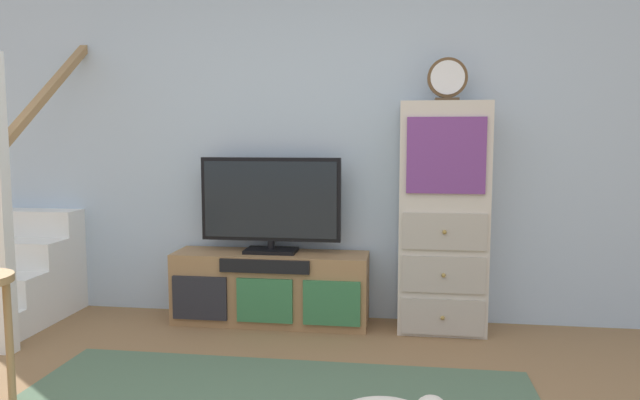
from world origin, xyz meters
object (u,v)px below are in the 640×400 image
object	(u,v)px
side_cabinet	(443,218)
desk_clock	(447,80)
television	(271,202)
media_console	(271,288)

from	to	relation	value
side_cabinet	desk_clock	world-z (taller)	desk_clock
television	desk_clock	size ratio (longest dim) A/B	3.50
television	side_cabinet	bearing A→B (deg)	-0.67
television	side_cabinet	distance (m)	1.18
television	side_cabinet	xyz separation A→B (m)	(1.18, -0.01, -0.09)
desk_clock	television	bearing A→B (deg)	178.61
media_console	side_cabinet	distance (m)	1.29
side_cabinet	television	bearing A→B (deg)	179.33
media_console	desk_clock	xyz separation A→B (m)	(1.19, -0.00, 1.43)
media_console	side_cabinet	bearing A→B (deg)	0.49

